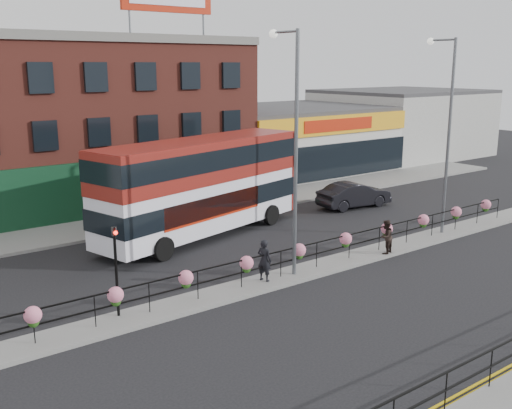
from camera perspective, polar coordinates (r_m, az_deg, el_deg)
ground at (r=25.54m, az=4.11°, el=-6.70°), size 120.00×120.00×0.00m
north_pavement at (r=35.01m, az=-8.96°, el=-1.18°), size 60.00×4.00×0.15m
median at (r=25.51m, az=4.11°, el=-6.54°), size 60.00×1.60×0.15m
brick_building at (r=39.91m, az=-19.87°, el=7.33°), size 25.00×12.21×10.30m
supermarket at (r=49.90m, az=2.88°, el=6.26°), size 15.00×12.25×5.30m
warehouse_east at (r=60.43m, az=13.69°, el=7.59°), size 14.50×12.00×6.30m
median_railing at (r=25.20m, az=4.15°, el=-4.46°), size 30.04×0.56×1.23m
south_railing at (r=17.77m, az=21.53°, el=-13.53°), size 20.04×0.05×1.12m
double_decker_bus at (r=30.54m, az=-5.16°, el=2.59°), size 12.72×5.80×5.02m
car at (r=37.61m, az=9.34°, el=0.92°), size 2.82×5.18×1.58m
pedestrian_a at (r=24.12m, az=0.80°, el=-5.33°), size 0.88×0.80×1.73m
pedestrian_b at (r=28.20m, az=12.27°, el=-3.03°), size 1.09×1.01×1.58m
lamp_column_west at (r=24.05m, az=3.45°, el=6.82°), size 0.36×1.74×9.89m
lamp_column_east at (r=31.78m, az=17.62°, el=7.72°), size 0.35×1.73×9.83m
traffic_light_median at (r=20.94m, az=-13.26°, el=-4.42°), size 0.15×0.28×3.65m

